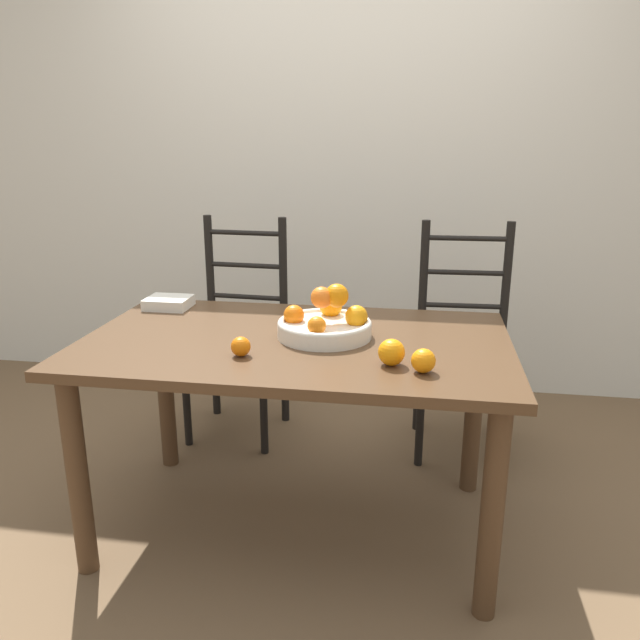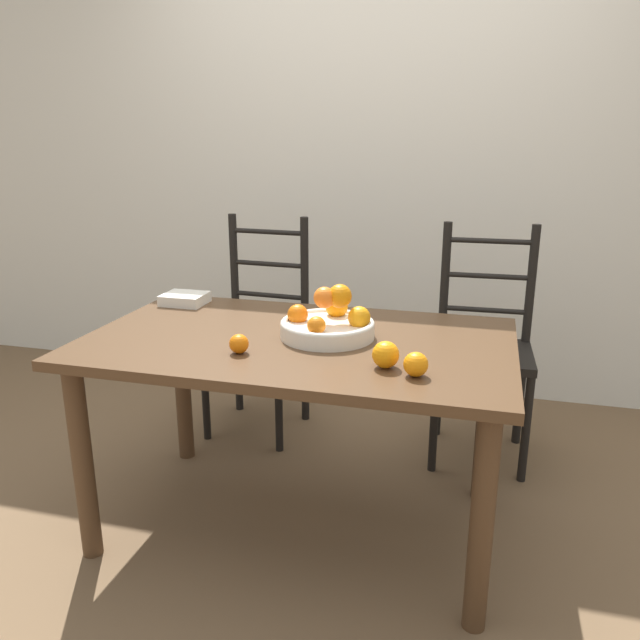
{
  "view_description": "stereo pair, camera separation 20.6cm",
  "coord_description": "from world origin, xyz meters",
  "px_view_note": "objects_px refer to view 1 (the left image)",
  "views": [
    {
      "loc": [
        0.41,
        -2.02,
        1.43
      ],
      "look_at": [
        0.1,
        -0.06,
        0.84
      ],
      "focal_mm": 35.0,
      "sensor_mm": 36.0,
      "label": 1
    },
    {
      "loc": [
        0.61,
        -1.97,
        1.43
      ],
      "look_at": [
        0.1,
        -0.06,
        0.84
      ],
      "focal_mm": 35.0,
      "sensor_mm": 36.0,
      "label": 2
    }
  ],
  "objects_px": {
    "orange_loose_2": "(423,361)",
    "book_stack": "(169,303)",
    "orange_loose_0": "(391,352)",
    "chair_left": "(239,335)",
    "chair_right": "(463,346)",
    "orange_loose_1": "(241,346)",
    "fruit_bowl": "(326,323)"
  },
  "relations": [
    {
      "from": "orange_loose_0",
      "to": "book_stack",
      "type": "relative_size",
      "value": 0.48
    },
    {
      "from": "chair_right",
      "to": "book_stack",
      "type": "distance_m",
      "value": 1.33
    },
    {
      "from": "chair_right",
      "to": "chair_left",
      "type": "bearing_deg",
      "value": 178.13
    },
    {
      "from": "orange_loose_1",
      "to": "chair_left",
      "type": "relative_size",
      "value": 0.06
    },
    {
      "from": "fruit_bowl",
      "to": "orange_loose_0",
      "type": "height_order",
      "value": "fruit_bowl"
    },
    {
      "from": "orange_loose_2",
      "to": "book_stack",
      "type": "xyz_separation_m",
      "value": [
        -1.03,
        0.57,
        -0.01
      ]
    },
    {
      "from": "orange_loose_2",
      "to": "chair_right",
      "type": "relative_size",
      "value": 0.07
    },
    {
      "from": "orange_loose_0",
      "to": "book_stack",
      "type": "distance_m",
      "value": 1.07
    },
    {
      "from": "orange_loose_0",
      "to": "chair_left",
      "type": "xyz_separation_m",
      "value": [
        -0.78,
        0.97,
        -0.29
      ]
    },
    {
      "from": "orange_loose_1",
      "to": "book_stack",
      "type": "distance_m",
      "value": 0.68
    },
    {
      "from": "orange_loose_0",
      "to": "chair_right",
      "type": "bearing_deg",
      "value": 73.39
    },
    {
      "from": "chair_left",
      "to": "chair_right",
      "type": "relative_size",
      "value": 1.0
    },
    {
      "from": "book_stack",
      "to": "orange_loose_1",
      "type": "bearing_deg",
      "value": -48.54
    },
    {
      "from": "orange_loose_1",
      "to": "chair_right",
      "type": "relative_size",
      "value": 0.06
    },
    {
      "from": "orange_loose_2",
      "to": "chair_right",
      "type": "distance_m",
      "value": 1.07
    },
    {
      "from": "orange_loose_1",
      "to": "orange_loose_2",
      "type": "xyz_separation_m",
      "value": [
        0.58,
        -0.05,
        0.0
      ]
    },
    {
      "from": "orange_loose_0",
      "to": "chair_right",
      "type": "height_order",
      "value": "chair_right"
    },
    {
      "from": "orange_loose_2",
      "to": "book_stack",
      "type": "height_order",
      "value": "orange_loose_2"
    },
    {
      "from": "chair_left",
      "to": "chair_right",
      "type": "distance_m",
      "value": 1.07
    },
    {
      "from": "orange_loose_2",
      "to": "book_stack",
      "type": "bearing_deg",
      "value": 151.2
    },
    {
      "from": "orange_loose_0",
      "to": "chair_left",
      "type": "distance_m",
      "value": 1.28
    },
    {
      "from": "fruit_bowl",
      "to": "orange_loose_1",
      "type": "distance_m",
      "value": 0.34
    },
    {
      "from": "orange_loose_1",
      "to": "fruit_bowl",
      "type": "bearing_deg",
      "value": 45.72
    },
    {
      "from": "fruit_bowl",
      "to": "book_stack",
      "type": "relative_size",
      "value": 1.89
    },
    {
      "from": "fruit_bowl",
      "to": "chair_right",
      "type": "distance_m",
      "value": 0.95
    },
    {
      "from": "book_stack",
      "to": "orange_loose_2",
      "type": "bearing_deg",
      "value": -28.8
    },
    {
      "from": "fruit_bowl",
      "to": "chair_right",
      "type": "height_order",
      "value": "chair_right"
    },
    {
      "from": "fruit_bowl",
      "to": "chair_left",
      "type": "height_order",
      "value": "chair_left"
    },
    {
      "from": "orange_loose_2",
      "to": "chair_right",
      "type": "height_order",
      "value": "chair_right"
    },
    {
      "from": "orange_loose_1",
      "to": "book_stack",
      "type": "xyz_separation_m",
      "value": [
        -0.45,
        0.51,
        -0.01
      ]
    },
    {
      "from": "fruit_bowl",
      "to": "chair_right",
      "type": "bearing_deg",
      "value": 53.61
    },
    {
      "from": "chair_right",
      "to": "orange_loose_1",
      "type": "bearing_deg",
      "value": -130.43
    }
  ]
}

